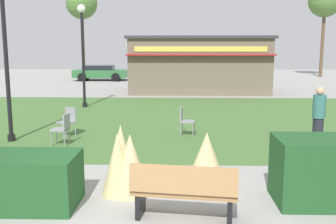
# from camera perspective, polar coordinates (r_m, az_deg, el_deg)

# --- Properties ---
(lawn_patch) EXTENTS (36.00, 12.00, 0.01)m
(lawn_patch) POSITION_cam_1_polar(r_m,az_deg,el_deg) (15.22, -0.28, -0.90)
(lawn_patch) COLOR #446B33
(lawn_patch) RESTS_ON ground_plane
(park_bench) EXTENTS (1.76, 0.75, 0.95)m
(park_bench) POSITION_cam_1_polar(r_m,az_deg,el_deg) (6.44, 2.31, -11.38)
(park_bench) COLOR #9E7547
(park_bench) RESTS_ON ground_plane
(hedge_left) EXTENTS (2.40, 1.10, 0.92)m
(hedge_left) POSITION_cam_1_polar(r_m,az_deg,el_deg) (7.53, -21.98, -9.11)
(hedge_left) COLOR #1E4C23
(hedge_left) RESTS_ON ground_plane
(hedge_right) EXTENTS (2.13, 1.10, 1.18)m
(hedge_right) POSITION_cam_1_polar(r_m,az_deg,el_deg) (7.69, 23.02, -7.80)
(hedge_right) COLOR #1E4C23
(hedge_right) RESTS_ON ground_plane
(ornamental_grass_behind_left) EXTENTS (0.63, 0.63, 1.20)m
(ornamental_grass_behind_left) POSITION_cam_1_polar(r_m,az_deg,el_deg) (8.19, -6.80, -5.93)
(ornamental_grass_behind_left) COLOR #D1BC7F
(ornamental_grass_behind_left) RESTS_ON ground_plane
(ornamental_grass_behind_right) EXTENTS (0.62, 0.62, 1.19)m
(ornamental_grass_behind_right) POSITION_cam_1_polar(r_m,az_deg,el_deg) (7.52, -7.24, -7.42)
(ornamental_grass_behind_right) COLOR #D1BC7F
(ornamental_grass_behind_right) RESTS_ON ground_plane
(ornamental_grass_behind_center) EXTENTS (0.77, 0.77, 0.99)m
(ornamental_grass_behind_center) POSITION_cam_1_polar(r_m,az_deg,el_deg) (8.41, 5.57, -6.23)
(ornamental_grass_behind_center) COLOR #D1BC7F
(ornamental_grass_behind_center) RESTS_ON ground_plane
(ornamental_grass_behind_far) EXTENTS (0.77, 0.77, 1.16)m
(ornamental_grass_behind_far) POSITION_cam_1_polar(r_m,az_deg,el_deg) (7.52, -5.47, -7.51)
(ornamental_grass_behind_far) COLOR #D1BC7F
(ornamental_grass_behind_far) RESTS_ON ground_plane
(lamppost_mid) EXTENTS (0.36, 0.36, 4.53)m
(lamppost_mid) POSITION_cam_1_polar(r_m,az_deg,el_deg) (12.23, -22.40, 9.11)
(lamppost_mid) COLOR black
(lamppost_mid) RESTS_ON ground_plane
(lamppost_far) EXTENTS (0.36, 0.36, 4.53)m
(lamppost_far) POSITION_cam_1_polar(r_m,az_deg,el_deg) (18.19, -12.19, 9.56)
(lamppost_far) COLOR black
(lamppost_far) RESTS_ON ground_plane
(food_kiosk) EXTENTS (8.28, 4.56, 3.29)m
(food_kiosk) POSITION_cam_1_polar(r_m,az_deg,el_deg) (23.82, 4.42, 6.88)
(food_kiosk) COLOR #6B5B4C
(food_kiosk) RESTS_ON ground_plane
(cafe_chair_west) EXTENTS (0.48, 0.48, 0.89)m
(cafe_chair_west) POSITION_cam_1_polar(r_m,az_deg,el_deg) (11.47, -14.87, -2.06)
(cafe_chair_west) COLOR gray
(cafe_chair_west) RESTS_ON ground_plane
(cafe_chair_east) EXTENTS (0.61, 0.61, 0.89)m
(cafe_chair_east) POSITION_cam_1_polar(r_m,az_deg,el_deg) (12.59, -14.16, -1.01)
(cafe_chair_east) COLOR gray
(cafe_chair_east) RESTS_ON ground_plane
(cafe_chair_center) EXTENTS (0.50, 0.50, 0.89)m
(cafe_chair_center) POSITION_cam_1_polar(r_m,az_deg,el_deg) (12.27, 2.42, -0.99)
(cafe_chair_center) COLOR gray
(cafe_chair_center) RESTS_ON ground_plane
(person_strolling) EXTENTS (0.34, 0.34, 1.69)m
(person_strolling) POSITION_cam_1_polar(r_m,az_deg,el_deg) (11.40, 20.84, -0.74)
(person_strolling) COLOR #23232D
(person_strolling) RESTS_ON ground_plane
(parked_car_west_slot) EXTENTS (4.22, 2.10, 1.20)m
(parked_car_west_slot) POSITION_cam_1_polar(r_m,az_deg,el_deg) (31.95, -9.71, 5.66)
(parked_car_west_slot) COLOR #2D6638
(parked_car_west_slot) RESTS_ON ground_plane
(tree_left_bg) EXTENTS (2.80, 2.80, 7.92)m
(tree_left_bg) POSITION_cam_1_polar(r_m,az_deg,el_deg) (37.74, 21.66, 14.55)
(tree_left_bg) COLOR brown
(tree_left_bg) RESTS_ON ground_plane
(tree_right_bg) EXTENTS (2.80, 2.80, 7.86)m
(tree_right_bg) POSITION_cam_1_polar(r_m,az_deg,el_deg) (37.67, -12.32, 14.92)
(tree_right_bg) COLOR brown
(tree_right_bg) RESTS_ON ground_plane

